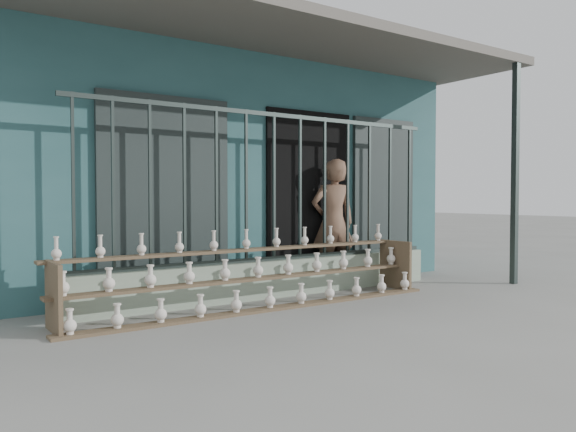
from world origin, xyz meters
TOP-DOWN VIEW (x-y plane):
  - ground at (0.00, 0.00)m, footprint 60.00×60.00m
  - workshop_building at (0.00, 4.23)m, footprint 7.40×6.60m
  - parapet_wall at (0.00, 1.30)m, footprint 5.00×0.20m
  - security_fence at (-0.00, 1.30)m, footprint 5.00×0.04m
  - shelf_rack at (-0.48, 0.89)m, footprint 4.50×0.68m
  - elderly_woman at (1.15, 1.57)m, footprint 0.72×0.57m

SIDE VIEW (x-z plane):
  - ground at x=0.00m, z-range 0.00..0.00m
  - parapet_wall at x=0.00m, z-range 0.00..0.45m
  - shelf_rack at x=-0.48m, z-range -0.07..0.79m
  - elderly_woman at x=1.15m, z-range 0.00..1.74m
  - security_fence at x=0.00m, z-range 0.45..2.25m
  - workshop_building at x=0.00m, z-range 0.02..3.23m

